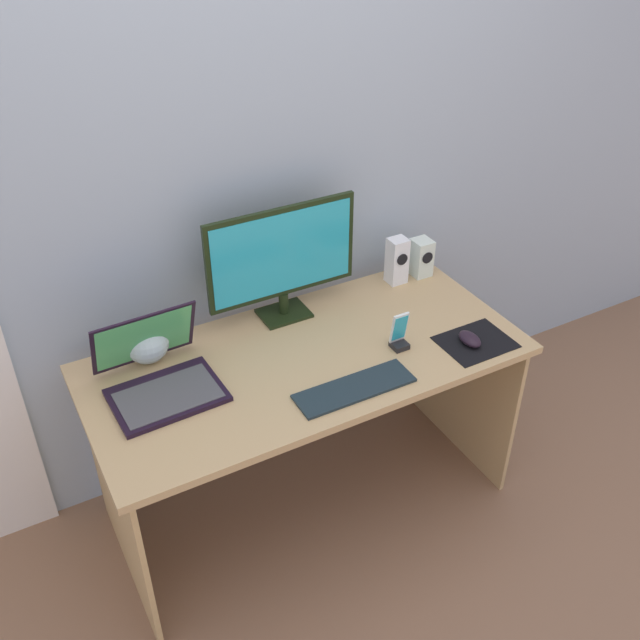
% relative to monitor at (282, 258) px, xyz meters
% --- Properties ---
extents(ground_plane, '(8.00, 8.00, 0.00)m').
position_rel_monitor_xyz_m(ground_plane, '(-0.05, -0.26, -0.96)').
color(ground_plane, brown).
extents(wall_back, '(6.00, 0.04, 2.50)m').
position_rel_monitor_xyz_m(wall_back, '(-0.05, 0.17, 0.29)').
color(wall_back, '#98AABA').
rests_on(wall_back, ground_plane).
extents(desk, '(1.51, 0.70, 0.72)m').
position_rel_monitor_xyz_m(desk, '(-0.05, -0.26, -0.38)').
color(desk, tan).
rests_on(desk, ground_plane).
extents(monitor, '(0.57, 0.14, 0.44)m').
position_rel_monitor_xyz_m(monitor, '(0.00, 0.00, 0.00)').
color(monitor, black).
rests_on(monitor, desk).
extents(speaker_right, '(0.07, 0.08, 0.15)m').
position_rel_monitor_xyz_m(speaker_right, '(0.61, -0.00, -0.16)').
color(speaker_right, silver).
rests_on(speaker_right, desk).
extents(speaker_near_monitor, '(0.07, 0.07, 0.19)m').
position_rel_monitor_xyz_m(speaker_near_monitor, '(0.50, -0.00, -0.15)').
color(speaker_near_monitor, white).
rests_on(speaker_near_monitor, desk).
extents(laptop, '(0.36, 0.35, 0.24)m').
position_rel_monitor_xyz_m(laptop, '(-0.54, -0.19, -0.19)').
color(laptop, black).
rests_on(laptop, desk).
extents(fishbowl, '(0.15, 0.15, 0.15)m').
position_rel_monitor_xyz_m(fishbowl, '(-0.52, -0.02, -0.17)').
color(fishbowl, silver).
rests_on(fishbowl, desk).
extents(keyboard_external, '(0.40, 0.13, 0.01)m').
position_rel_monitor_xyz_m(keyboard_external, '(0.01, -0.49, -0.24)').
color(keyboard_external, '#1B2930').
rests_on(keyboard_external, desk).
extents(mousepad, '(0.25, 0.20, 0.00)m').
position_rel_monitor_xyz_m(mousepad, '(0.51, -0.48, -0.24)').
color(mousepad, black).
rests_on(mousepad, desk).
extents(mouse, '(0.06, 0.10, 0.04)m').
position_rel_monitor_xyz_m(mouse, '(0.49, -0.48, -0.22)').
color(mouse, black).
rests_on(mouse, mousepad).
extents(phone_in_dock, '(0.06, 0.05, 0.14)m').
position_rel_monitor_xyz_m(phone_in_dock, '(0.26, -0.37, -0.19)').
color(phone_in_dock, black).
rests_on(phone_in_dock, desk).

